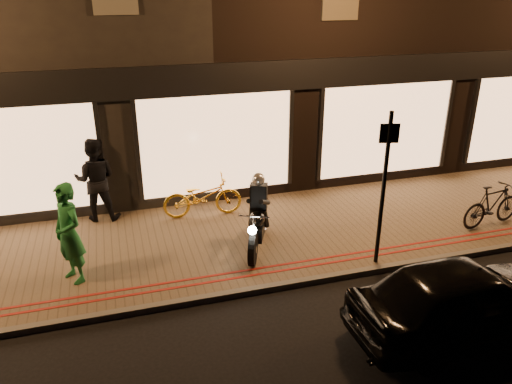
{
  "coord_description": "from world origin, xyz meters",
  "views": [
    {
      "loc": [
        -2.34,
        -7.2,
        5.19
      ],
      "look_at": [
        0.41,
        2.05,
        1.1
      ],
      "focal_mm": 35.0,
      "sensor_mm": 36.0,
      "label": 1
    }
  ],
  "objects_px": {
    "parked_car": "(464,299)",
    "motorcycle": "(258,220)",
    "person_green": "(69,234)",
    "bicycle_gold": "(202,197)",
    "sign_post": "(384,182)"
  },
  "relations": [
    {
      "from": "bicycle_gold",
      "to": "parked_car",
      "type": "height_order",
      "value": "parked_car"
    },
    {
      "from": "person_green",
      "to": "motorcycle",
      "type": "bearing_deg",
      "value": 59.88
    },
    {
      "from": "bicycle_gold",
      "to": "parked_car",
      "type": "distance_m",
      "value": 6.05
    },
    {
      "from": "person_green",
      "to": "parked_car",
      "type": "height_order",
      "value": "person_green"
    },
    {
      "from": "parked_car",
      "to": "motorcycle",
      "type": "bearing_deg",
      "value": 33.23
    },
    {
      "from": "person_green",
      "to": "parked_car",
      "type": "xyz_separation_m",
      "value": [
        5.91,
        -3.17,
        -0.43
      ]
    },
    {
      "from": "motorcycle",
      "to": "parked_car",
      "type": "xyz_separation_m",
      "value": [
        2.35,
        -3.38,
        -0.1
      ]
    },
    {
      "from": "sign_post",
      "to": "parked_car",
      "type": "relative_size",
      "value": 0.81
    },
    {
      "from": "bicycle_gold",
      "to": "parked_car",
      "type": "xyz_separation_m",
      "value": [
        3.14,
        -5.18,
        0.04
      ]
    },
    {
      "from": "bicycle_gold",
      "to": "person_green",
      "type": "bearing_deg",
      "value": 129.07
    },
    {
      "from": "sign_post",
      "to": "parked_car",
      "type": "distance_m",
      "value": 2.47
    },
    {
      "from": "motorcycle",
      "to": "parked_car",
      "type": "relative_size",
      "value": 0.49
    },
    {
      "from": "sign_post",
      "to": "parked_car",
      "type": "height_order",
      "value": "sign_post"
    },
    {
      "from": "motorcycle",
      "to": "sign_post",
      "type": "height_order",
      "value": "sign_post"
    },
    {
      "from": "sign_post",
      "to": "person_green",
      "type": "relative_size",
      "value": 1.59
    }
  ]
}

